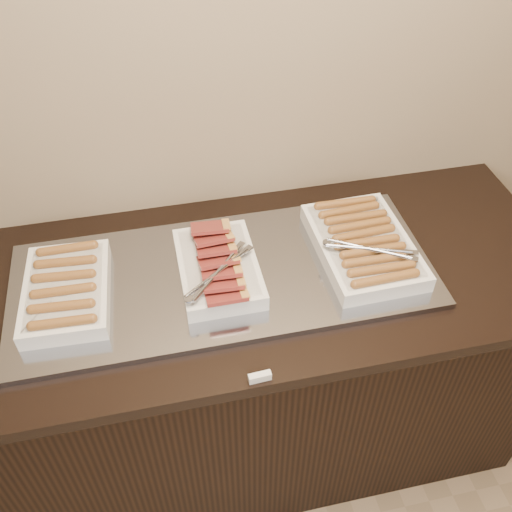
{
  "coord_description": "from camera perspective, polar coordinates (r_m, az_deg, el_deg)",
  "views": [
    {
      "loc": [
        -0.15,
        0.99,
        2.09
      ],
      "look_at": [
        0.1,
        2.13,
        0.97
      ],
      "focal_mm": 40.0,
      "sensor_mm": 36.0,
      "label": 1
    }
  ],
  "objects": [
    {
      "name": "counter",
      "position": [
        2.0,
        -2.82,
        -11.22
      ],
      "size": [
        2.06,
        0.76,
        0.9
      ],
      "color": "black",
      "rests_on": "ground"
    },
    {
      "name": "warming_tray",
      "position": [
        1.64,
        -3.25,
        -2.0
      ],
      "size": [
        1.2,
        0.5,
        0.02
      ],
      "primitive_type": "cube",
      "color": "#8F929C",
      "rests_on": "counter"
    },
    {
      "name": "dish_left",
      "position": [
        1.63,
        -18.43,
        -3.26
      ],
      "size": [
        0.24,
        0.35,
        0.07
      ],
      "rotation": [
        0.0,
        0.0,
        -0.04
      ],
      "color": "silver",
      "rests_on": "warming_tray"
    },
    {
      "name": "dish_center",
      "position": [
        1.61,
        -3.8,
        -1.12
      ],
      "size": [
        0.24,
        0.35,
        0.09
      ],
      "rotation": [
        0.0,
        0.0,
        0.01
      ],
      "color": "silver",
      "rests_on": "warming_tray"
    },
    {
      "name": "dish_right",
      "position": [
        1.7,
        10.71,
        1.12
      ],
      "size": [
        0.28,
        0.4,
        0.08
      ],
      "rotation": [
        0.0,
        0.0,
        0.02
      ],
      "color": "silver",
      "rests_on": "warming_tray"
    },
    {
      "name": "label_holder",
      "position": [
        1.42,
        0.38,
        -12.01
      ],
      "size": [
        0.06,
        0.02,
        0.02
      ],
      "primitive_type": "cube",
      "rotation": [
        0.0,
        0.0,
        0.05
      ],
      "color": "silver",
      "rests_on": "counter"
    }
  ]
}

